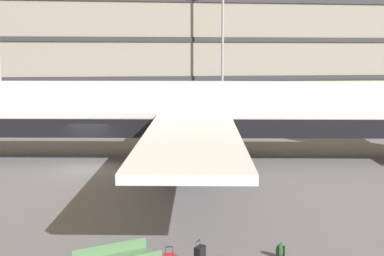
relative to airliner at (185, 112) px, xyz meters
name	(u,v)px	position (x,y,z in m)	size (l,w,h in m)	color
ground_plane	(87,168)	(-6.15, -2.01, -3.02)	(600.00, 600.00, 0.00)	#5B5B60
terminal_structure	(109,40)	(-6.15, 52.46, 5.70)	(177.92, 15.70, 17.45)	gray
airliner	(185,112)	(0.00, 0.00, 0.00)	(42.69, 34.81, 10.45)	silver
light_mast_center_left	(223,21)	(10.02, 39.52, 8.19)	(1.80, 0.50, 19.14)	gray
backpack_navy	(281,251)	(1.24, -16.54, -2.78)	(0.37, 0.28, 0.55)	#264C26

